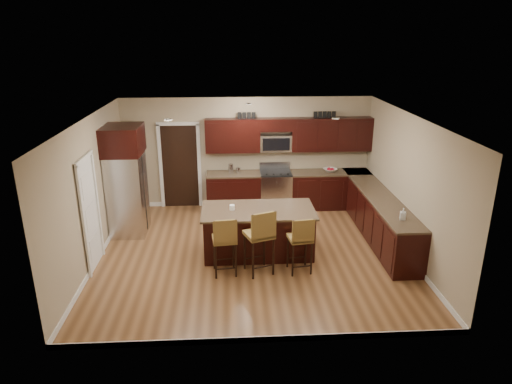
{
  "coord_description": "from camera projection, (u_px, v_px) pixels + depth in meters",
  "views": [
    {
      "loc": [
        -0.42,
        -8.11,
        4.16
      ],
      "look_at": [
        0.08,
        0.4,
        1.15
      ],
      "focal_mm": 32.0,
      "sensor_mm": 36.0,
      "label": 1
    }
  ],
  "objects": [
    {
      "name": "island_jar",
      "position": [
        232.0,
        207.0,
        8.74
      ],
      "size": [
        0.1,
        0.1,
        0.1
      ],
      "primitive_type": "cylinder",
      "color": "white",
      "rests_on": "island"
    },
    {
      "name": "range",
      "position": [
        275.0,
        190.0,
        11.22
      ],
      "size": [
        0.76,
        0.64,
        1.11
      ],
      "color": "silver",
      "rests_on": "floor"
    },
    {
      "name": "stool_mid",
      "position": [
        261.0,
        235.0,
        8.04
      ],
      "size": [
        0.59,
        0.59,
        1.24
      ],
      "rotation": [
        0.0,
        0.0,
        0.35
      ],
      "color": "olive",
      "rests_on": "floor"
    },
    {
      "name": "wall_left",
      "position": [
        91.0,
        192.0,
        8.42
      ],
      "size": [
        0.0,
        5.5,
        5.5
      ],
      "primitive_type": "plane",
      "rotation": [
        1.57,
        0.0,
        1.57
      ],
      "color": "tan",
      "rests_on": "floor"
    },
    {
      "name": "stool_left",
      "position": [
        225.0,
        240.0,
        8.03
      ],
      "size": [
        0.46,
        0.46,
        1.12
      ],
      "rotation": [
        0.0,
        0.0,
        0.11
      ],
      "color": "olive",
      "rests_on": "floor"
    },
    {
      "name": "wall_back",
      "position": [
        247.0,
        153.0,
        11.18
      ],
      "size": [
        6.0,
        0.0,
        6.0
      ],
      "primitive_type": "plane",
      "rotation": [
        1.57,
        0.0,
        0.0
      ],
      "color": "tan",
      "rests_on": "floor"
    },
    {
      "name": "fruit_bowl",
      "position": [
        330.0,
        170.0,
        11.14
      ],
      "size": [
        0.41,
        0.41,
        0.08
      ],
      "primitive_type": "imported",
      "rotation": [
        0.0,
        0.0,
        0.4
      ],
      "color": "silver",
      "rests_on": "base_cabinets"
    },
    {
      "name": "stool_right",
      "position": [
        301.0,
        239.0,
        8.11
      ],
      "size": [
        0.46,
        0.46,
        1.08
      ],
      "rotation": [
        0.0,
        0.0,
        0.15
      ],
      "color": "olive",
      "rests_on": "floor"
    },
    {
      "name": "wall_right",
      "position": [
        409.0,
        186.0,
        8.75
      ],
      "size": [
        0.0,
        5.5,
        5.5
      ],
      "primitive_type": "plane",
      "rotation": [
        1.57,
        0.0,
        -1.57
      ],
      "color": "tan",
      "rests_on": "floor"
    },
    {
      "name": "upper_cabinets",
      "position": [
        291.0,
        134.0,
        10.92
      ],
      "size": [
        4.0,
        0.33,
        0.8
      ],
      "color": "black",
      "rests_on": "wall_back"
    },
    {
      "name": "floor_mat",
      "position": [
        245.0,
        219.0,
        10.71
      ],
      "size": [
        1.05,
        0.75,
        0.01
      ],
      "primitive_type": "cube",
      "rotation": [
        0.0,
        0.0,
        -0.09
      ],
      "color": "brown",
      "rests_on": "floor"
    },
    {
      "name": "island",
      "position": [
        258.0,
        232.0,
        8.95
      ],
      "size": [
        2.19,
        1.15,
        0.92
      ],
      "rotation": [
        0.0,
        0.0,
        0.01
      ],
      "color": "black",
      "rests_on": "floor"
    },
    {
      "name": "pantry_door",
      "position": [
        90.0,
        215.0,
        8.25
      ],
      "size": [
        0.03,
        0.8,
        2.04
      ],
      "primitive_type": "cube",
      "color": "white",
      "rests_on": "floor"
    },
    {
      "name": "canister_short",
      "position": [
        238.0,
        170.0,
        11.0
      ],
      "size": [
        0.11,
        0.11,
        0.14
      ],
      "primitive_type": "cylinder",
      "color": "silver",
      "rests_on": "base_cabinets"
    },
    {
      "name": "base_cabinets",
      "position": [
        333.0,
        204.0,
        10.35
      ],
      "size": [
        4.02,
        3.96,
        0.92
      ],
      "color": "black",
      "rests_on": "floor"
    },
    {
      "name": "letter_decor",
      "position": [
        285.0,
        115.0,
        10.76
      ],
      "size": [
        2.2,
        0.03,
        0.15
      ],
      "primitive_type": null,
      "color": "black",
      "rests_on": "upper_cabinets"
    },
    {
      "name": "soap_bottle",
      "position": [
        403.0,
        214.0,
        8.28
      ],
      "size": [
        0.12,
        0.12,
        0.22
      ],
      "primitive_type": "imported",
      "rotation": [
        0.0,
        0.0,
        -0.25
      ],
      "color": "#B2B2B2",
      "rests_on": "base_cabinets"
    },
    {
      "name": "ceiling",
      "position": [
        253.0,
        118.0,
        8.14
      ],
      "size": [
        6.0,
        6.0,
        0.0
      ],
      "primitive_type": "plane",
      "rotation": [
        3.14,
        0.0,
        0.0
      ],
      "color": "silver",
      "rests_on": "wall_back"
    },
    {
      "name": "doorway",
      "position": [
        180.0,
        166.0,
        11.18
      ],
      "size": [
        0.85,
        0.03,
        2.06
      ],
      "primitive_type": "cube",
      "color": "black",
      "rests_on": "floor"
    },
    {
      "name": "microwave",
      "position": [
        276.0,
        143.0,
        10.99
      ],
      "size": [
        0.76,
        0.31,
        0.4
      ],
      "primitive_type": "cube",
      "color": "silver",
      "rests_on": "upper_cabinets"
    },
    {
      "name": "refrigerator",
      "position": [
        126.0,
        179.0,
        9.62
      ],
      "size": [
        0.79,
        0.94,
        2.35
      ],
      "color": "silver",
      "rests_on": "floor"
    },
    {
      "name": "canister_tall",
      "position": [
        231.0,
        169.0,
        10.98
      ],
      "size": [
        0.12,
        0.12,
        0.23
      ],
      "primitive_type": "cylinder",
      "color": "silver",
      "rests_on": "base_cabinets"
    },
    {
      "name": "floor",
      "position": [
        253.0,
        253.0,
        9.04
      ],
      "size": [
        6.0,
        6.0,
        0.0
      ],
      "primitive_type": "plane",
      "color": "brown",
      "rests_on": "ground"
    }
  ]
}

